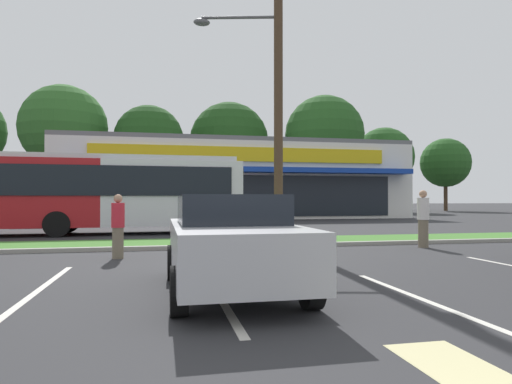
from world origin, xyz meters
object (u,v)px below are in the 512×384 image
pedestrian_near_bench (423,219)px  pedestrian_by_pole (118,226)px  car_3 (42,211)px  utility_pole (274,75)px  car_2 (232,242)px  city_bus (88,192)px

pedestrian_near_bench → pedestrian_by_pole: 8.84m
car_3 → pedestrian_near_bench: size_ratio=2.68×
utility_pole → pedestrian_near_bench: bearing=-30.4°
car_2 → pedestrian_by_pole: bearing=-154.4°
pedestrian_near_bench → pedestrian_by_pole: pedestrian_near_bench is taller
car_3 → pedestrian_by_pole: 15.36m
car_3 → car_2: bearing=111.4°
car_2 → utility_pole: bearing=160.9°
car_2 → pedestrian_by_pole: (-2.14, 4.48, 0.00)m
utility_pole → pedestrian_near_bench: utility_pole is taller
utility_pole → city_bus: size_ratio=0.83×
pedestrian_by_pole → pedestrian_near_bench: bearing=109.8°
city_bus → pedestrian_by_pole: (1.94, -7.98, -0.97)m
city_bus → car_3: (-3.32, 6.45, -0.98)m
city_bus → car_2: (4.09, -12.46, -0.97)m
city_bus → car_3: bearing=115.6°
utility_pole → car_2: 9.34m
utility_pole → city_bus: utility_pole is taller
pedestrian_near_bench → car_2: bearing=-89.4°
car_3 → city_bus: bearing=117.2°
utility_pole → car_2: (-2.62, -7.55, -4.85)m
car_2 → pedestrian_near_bench: pedestrian_near_bench is taller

